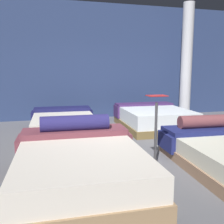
{
  "coord_description": "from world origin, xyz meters",
  "views": [
    {
      "loc": [
        -1.56,
        -4.55,
        1.48
      ],
      "look_at": [
        -0.23,
        0.45,
        0.63
      ],
      "focal_mm": 40.73,
      "sensor_mm": 36.0,
      "label": 1
    }
  ],
  "objects_px": {
    "bed_3": "(153,118)",
    "bed_2": "(64,124)",
    "price_sign": "(155,141)",
    "support_pillar": "(186,62)",
    "bed_0": "(80,164)"
  },
  "relations": [
    {
      "from": "bed_3",
      "to": "bed_2",
      "type": "bearing_deg",
      "value": 179.99
    },
    {
      "from": "bed_3",
      "to": "price_sign",
      "type": "height_order",
      "value": "price_sign"
    },
    {
      "from": "bed_2",
      "to": "support_pillar",
      "type": "xyz_separation_m",
      "value": [
        3.87,
        1.08,
        1.53
      ]
    },
    {
      "from": "bed_2",
      "to": "support_pillar",
      "type": "bearing_deg",
      "value": 17.16
    },
    {
      "from": "bed_3",
      "to": "support_pillar",
      "type": "xyz_separation_m",
      "value": [
        1.57,
        1.14,
        1.49
      ]
    },
    {
      "from": "bed_0",
      "to": "bed_2",
      "type": "bearing_deg",
      "value": 91.74
    },
    {
      "from": "bed_2",
      "to": "support_pillar",
      "type": "relative_size",
      "value": 0.6
    },
    {
      "from": "bed_0",
      "to": "bed_3",
      "type": "relative_size",
      "value": 1.05
    },
    {
      "from": "bed_2",
      "to": "bed_3",
      "type": "bearing_deg",
      "value": 0.03
    },
    {
      "from": "bed_2",
      "to": "bed_3",
      "type": "xyz_separation_m",
      "value": [
        2.3,
        -0.06,
        0.03
      ]
    },
    {
      "from": "price_sign",
      "to": "support_pillar",
      "type": "height_order",
      "value": "support_pillar"
    },
    {
      "from": "bed_2",
      "to": "support_pillar",
      "type": "height_order",
      "value": "support_pillar"
    },
    {
      "from": "price_sign",
      "to": "support_pillar",
      "type": "relative_size",
      "value": 0.32
    },
    {
      "from": "bed_0",
      "to": "bed_2",
      "type": "xyz_separation_m",
      "value": [
        0.0,
        2.91,
        -0.05
      ]
    },
    {
      "from": "price_sign",
      "to": "support_pillar",
      "type": "bearing_deg",
      "value": 54.29
    }
  ]
}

